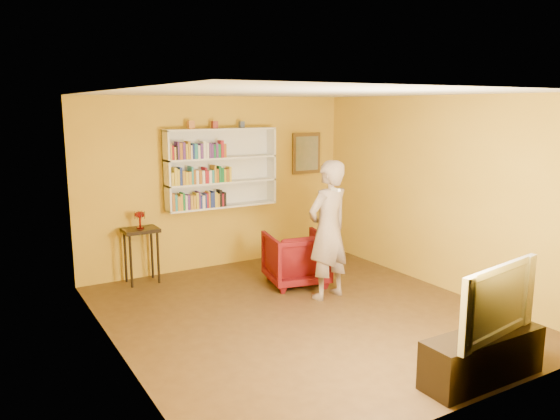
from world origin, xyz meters
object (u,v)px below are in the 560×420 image
object	(u,v)px
armchair	(296,258)
tv_cabinet	(482,357)
television	(487,299)
ruby_lustre	(140,216)
console_table	(141,238)
bookshelf	(220,168)
person	(328,230)

from	to	relation	value
armchair	tv_cabinet	xyz separation A→B (m)	(-0.01, -3.30, -0.15)
tv_cabinet	television	bearing A→B (deg)	0.00
ruby_lustre	tv_cabinet	xyz separation A→B (m)	(1.90, -4.50, -0.76)
console_table	tv_cabinet	world-z (taller)	console_table
bookshelf	armchair	world-z (taller)	bookshelf
console_table	person	size ratio (longest dim) A/B	0.44
console_table	ruby_lustre	xyz separation A→B (m)	(0.00, 0.00, 0.32)
bookshelf	person	size ratio (longest dim) A/B	0.96
bookshelf	television	xyz separation A→B (m)	(0.55, -4.66, -0.78)
ruby_lustre	television	world-z (taller)	television
armchair	person	size ratio (longest dim) A/B	0.45
console_table	television	xyz separation A→B (m)	(1.90, -4.50, 0.14)
tv_cabinet	television	distance (m)	0.58
person	tv_cabinet	distance (m)	2.70
console_table	television	size ratio (longest dim) A/B	0.68
bookshelf	armchair	xyz separation A→B (m)	(0.56, -1.36, -1.21)
television	tv_cabinet	bearing A→B (deg)	0.00
bookshelf	ruby_lustre	xyz separation A→B (m)	(-1.35, -0.16, -0.60)
tv_cabinet	television	xyz separation A→B (m)	(0.00, 0.00, 0.58)
person	tv_cabinet	world-z (taller)	person
console_table	television	world-z (taller)	television
ruby_lustre	television	distance (m)	4.89
console_table	television	bearing A→B (deg)	-67.16
bookshelf	console_table	bearing A→B (deg)	-173.25
console_table	ruby_lustre	world-z (taller)	ruby_lustre
console_table	armchair	size ratio (longest dim) A/B	0.97
ruby_lustre	armchair	distance (m)	2.33
console_table	ruby_lustre	size ratio (longest dim) A/B	3.26
television	ruby_lustre	bearing A→B (deg)	103.38
console_table	ruby_lustre	distance (m)	0.32
ruby_lustre	television	xyz separation A→B (m)	(1.90, -4.50, -0.18)
bookshelf	console_table	xyz separation A→B (m)	(-1.35, -0.16, -0.92)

